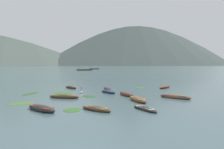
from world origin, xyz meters
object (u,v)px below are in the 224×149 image
at_px(rowboat_6, 175,97).
at_px(rowboat_7, 108,92).
at_px(rowboat_2, 64,97).
at_px(rowboat_3, 96,109).
at_px(ferry_0, 84,70).
at_px(mooring_buoy, 81,93).
at_px(rowboat_9, 107,88).
at_px(rowboat_10, 71,87).
at_px(rowboat_5, 138,99).
at_px(rowboat_0, 42,108).
at_px(ferry_1, 94,69).
at_px(rowboat_8, 126,94).
at_px(rowboat_4, 145,109).
at_px(rowboat_1, 165,87).

relative_size(rowboat_6, rowboat_7, 1.13).
bearing_deg(rowboat_2, rowboat_3, -58.06).
bearing_deg(ferry_0, mooring_buoy, -84.38).
bearing_deg(rowboat_9, rowboat_10, 168.44).
bearing_deg(rowboat_3, mooring_buoy, 103.56).
bearing_deg(rowboat_5, rowboat_0, -156.07).
relative_size(rowboat_5, rowboat_10, 1.20).
height_order(rowboat_9, ferry_1, ferry_1).
height_order(rowboat_8, ferry_1, ferry_1).
bearing_deg(rowboat_8, rowboat_4, -84.92).
xyz_separation_m(rowboat_5, rowboat_10, (-9.39, 12.38, -0.03)).
height_order(rowboat_1, rowboat_3, rowboat_1).
bearing_deg(rowboat_1, rowboat_5, -118.76).
distance_m(rowboat_9, ferry_0, 112.62).
relative_size(rowboat_0, rowboat_5, 0.98).
distance_m(ferry_0, mooring_buoy, 117.07).
xyz_separation_m(rowboat_3, rowboat_4, (4.29, -0.05, -0.02)).
distance_m(rowboat_3, rowboat_6, 10.97).
bearing_deg(rowboat_3, rowboat_6, 33.34).
xyz_separation_m(rowboat_4, rowboat_9, (-3.15, 15.40, 0.03)).
distance_m(rowboat_0, rowboat_3, 4.78).
relative_size(rowboat_0, mooring_buoy, 3.41).
xyz_separation_m(rowboat_10, mooring_buoy, (2.48, -6.16, -0.05)).
xyz_separation_m(rowboat_2, ferry_0, (-9.86, 120.34, 0.28)).
bearing_deg(rowboat_7, rowboat_2, -141.72).
relative_size(rowboat_5, ferry_0, 0.32).
bearing_deg(rowboat_4, rowboat_1, 67.56).
distance_m(rowboat_1, ferry_0, 113.31).
relative_size(rowboat_9, ferry_0, 0.32).
distance_m(rowboat_0, ferry_0, 127.13).
bearing_deg(ferry_1, rowboat_7, -86.30).
bearing_deg(rowboat_8, rowboat_6, -21.79).
distance_m(rowboat_4, rowboat_6, 7.79).
bearing_deg(ferry_1, rowboat_10, -88.63).
distance_m(rowboat_10, ferry_0, 110.71).
distance_m(rowboat_6, rowboat_7, 9.26).
bearing_deg(rowboat_7, rowboat_9, 91.55).
xyz_separation_m(rowboat_0, rowboat_5, (9.17, 4.07, 0.01)).
xyz_separation_m(rowboat_3, ferry_1, (-8.46, 161.21, 0.31)).
xyz_separation_m(rowboat_1, rowboat_6, (-1.94, -10.42, 0.02)).
xyz_separation_m(rowboat_6, rowboat_9, (-8.02, 9.33, -0.04)).
xyz_separation_m(rowboat_4, rowboat_8, (-0.74, 8.32, 0.07)).
height_order(rowboat_3, mooring_buoy, mooring_buoy).
bearing_deg(rowboat_7, rowboat_4, -74.47).
bearing_deg(rowboat_2, rowboat_10, 94.99).
relative_size(rowboat_5, rowboat_9, 0.97).
xyz_separation_m(rowboat_4, ferry_0, (-18.28, 127.00, 0.33)).
bearing_deg(rowboat_6, rowboat_1, 79.45).
xyz_separation_m(ferry_1, mooring_buoy, (5.94, -150.76, -0.34)).
bearing_deg(rowboat_5, ferry_1, 94.68).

